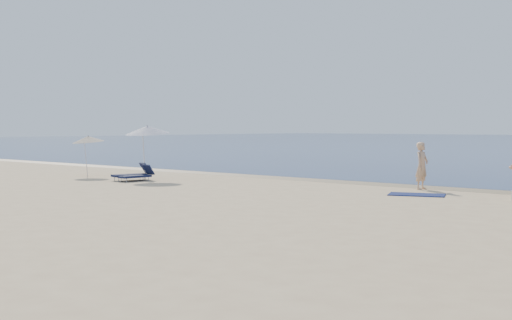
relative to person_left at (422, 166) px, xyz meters
The scene contains 7 objects.
wet_sand_strip 3.00m from the person_left, 159.50° to the left, with size 240.00×1.60×0.00m, color #847254.
person_left is the anchor object (origin of this frame).
beach_towel 2.25m from the person_left, 69.41° to the right, with size 1.88×1.04×0.03m, color #0E1747.
umbrella_near 12.04m from the person_left, 163.13° to the right, with size 2.41×2.43×2.52m.
umbrella_far 15.64m from the person_left, 165.20° to the right, with size 1.82×1.83×2.01m.
lounger_left 11.93m from the person_left, 158.49° to the right, with size 0.66×1.63×0.70m.
lounger_right 12.38m from the person_left, 160.14° to the right, with size 0.96×1.79×0.75m.
Camera 1 is at (13.13, -3.96, 2.36)m, focal length 45.00 mm.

